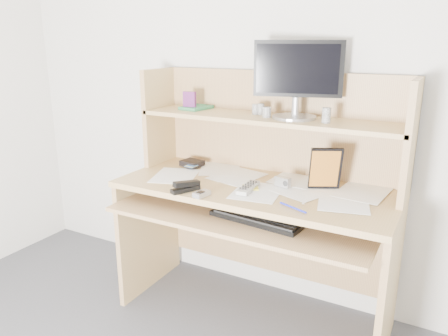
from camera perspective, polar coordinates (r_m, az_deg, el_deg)
The scene contains 19 objects.
back_wall at distance 2.39m, azimuth 7.53°, elevation 11.30°, with size 3.60×0.04×2.50m, color silver.
desk at distance 2.29m, azimuth 4.85°, elevation -3.09°, with size 1.40×0.70×1.30m.
paper_clutter at distance 2.21m, azimuth 4.04°, elevation -2.27°, with size 1.32×0.54×0.01m, color white.
keyboard at distance 2.05m, azimuth 4.42°, elevation -6.43°, with size 0.46×0.20×0.03m.
tv_remote at distance 2.13m, azimuth 3.18°, elevation -2.57°, with size 0.05×0.19×0.02m, color #AAAAA5.
flip_phone at distance 2.05m, azimuth -2.92°, elevation -3.28°, with size 0.05×0.09×0.02m, color #A9A9AB.
stapler at distance 2.12m, azimuth -5.07°, elevation -2.37°, with size 0.04×0.15×0.05m, color black.
wallet at distance 2.54m, azimuth -4.19°, elevation 0.66°, with size 0.12×0.10×0.03m, color black.
sticky_note_pad at distance 2.16m, azimuth 3.47°, elevation -2.59°, with size 0.08×0.08×0.01m, color #FFE743.
digital_camera at distance 2.18m, azimuth 7.68°, elevation -1.80°, with size 0.08×0.03×0.05m, color #A8A8AA.
game_case at distance 2.15m, azimuth 13.11°, elevation -0.07°, with size 0.15×0.02×0.21m, color black.
blue_pen at distance 1.92m, azimuth 8.99°, elevation -5.12°, with size 0.01×0.01×0.15m, color #1822B9.
card_box at distance 2.46m, azimuth -4.51°, elevation 8.74°, with size 0.07×0.02×0.10m, color maroon.
shelf_book at distance 2.49m, azimuth -3.65°, elevation 7.88°, with size 0.12×0.17×0.02m, color #307853.
chip_stack_a at distance 2.31m, azimuth 4.17°, elevation 7.66°, with size 0.04×0.04×0.05m, color black.
chip_stack_b at distance 2.30m, azimuth 4.84°, elevation 7.66°, with size 0.04×0.04×0.06m, color silver.
chip_stack_c at distance 2.22m, azimuth 5.60°, elevation 7.27°, with size 0.04×0.04×0.05m, color black.
chip_stack_d at distance 2.11m, azimuth 13.22°, elevation 6.71°, with size 0.04×0.04×0.07m, color white.
monitor at distance 2.21m, azimuth 9.57°, elevation 11.62°, with size 0.43×0.22×0.38m.
Camera 1 is at (0.86, -0.43, 1.46)m, focal length 35.00 mm.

